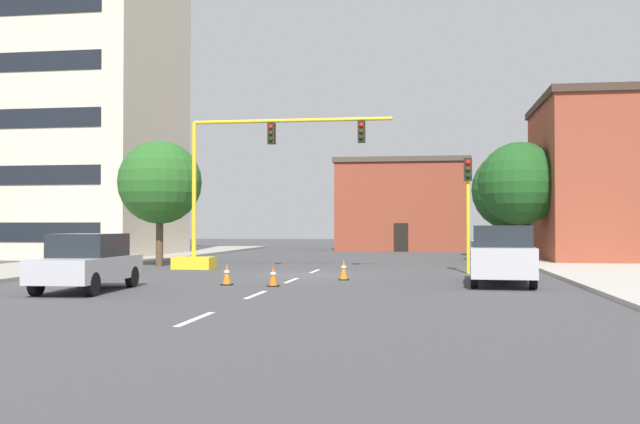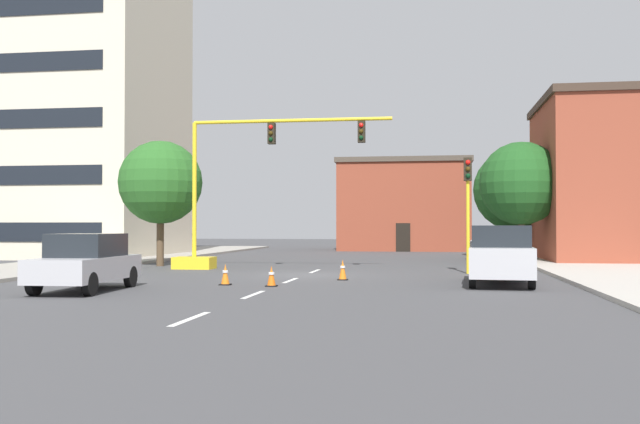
{
  "view_description": "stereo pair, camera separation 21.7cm",
  "coord_description": "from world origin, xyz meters",
  "px_view_note": "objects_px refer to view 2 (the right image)",
  "views": [
    {
      "loc": [
        4.87,
        -28.85,
        1.97
      ],
      "look_at": [
        0.15,
        2.99,
        2.6
      ],
      "focal_mm": 40.75,
      "sensor_mm": 36.0,
      "label": 1
    },
    {
      "loc": [
        5.08,
        -28.81,
        1.97
      ],
      "look_at": [
        0.15,
        2.99,
        2.6
      ],
      "focal_mm": 40.75,
      "sensor_mm": 36.0,
      "label": 2
    }
  ],
  "objects_px": {
    "sedan_silver_near_left": "(86,262)",
    "traffic_cone_roadside_b": "(271,276)",
    "traffic_cone_roadside_c": "(225,275)",
    "traffic_light_pole_right": "(468,188)",
    "tree_right_mid": "(521,183)",
    "tree_left_near": "(160,183)",
    "traffic_signal_gantry": "(222,219)",
    "traffic_cone_roadside_a": "(343,270)",
    "pickup_truck_silver": "(500,256)",
    "tree_right_far": "(514,190)"
  },
  "relations": [
    {
      "from": "tree_left_near",
      "to": "traffic_light_pole_right",
      "type": "bearing_deg",
      "value": -13.54
    },
    {
      "from": "pickup_truck_silver",
      "to": "sedan_silver_near_left",
      "type": "distance_m",
      "value": 13.42
    },
    {
      "from": "traffic_light_pole_right",
      "to": "traffic_cone_roadside_c",
      "type": "height_order",
      "value": "traffic_light_pole_right"
    },
    {
      "from": "traffic_cone_roadside_a",
      "to": "sedan_silver_near_left",
      "type": "bearing_deg",
      "value": -141.91
    },
    {
      "from": "traffic_light_pole_right",
      "to": "traffic_cone_roadside_a",
      "type": "xyz_separation_m",
      "value": [
        -4.7,
        -4.29,
        -3.16
      ]
    },
    {
      "from": "sedan_silver_near_left",
      "to": "traffic_cone_roadside_b",
      "type": "height_order",
      "value": "sedan_silver_near_left"
    },
    {
      "from": "traffic_light_pole_right",
      "to": "pickup_truck_silver",
      "type": "height_order",
      "value": "traffic_light_pole_right"
    },
    {
      "from": "sedan_silver_near_left",
      "to": "traffic_cone_roadside_b",
      "type": "bearing_deg",
      "value": 25.47
    },
    {
      "from": "traffic_signal_gantry",
      "to": "sedan_silver_near_left",
      "type": "distance_m",
      "value": 11.6
    },
    {
      "from": "traffic_cone_roadside_b",
      "to": "pickup_truck_silver",
      "type": "bearing_deg",
      "value": 14.85
    },
    {
      "from": "tree_right_far",
      "to": "traffic_cone_roadside_a",
      "type": "relative_size",
      "value": 9.06
    },
    {
      "from": "pickup_truck_silver",
      "to": "traffic_cone_roadside_b",
      "type": "height_order",
      "value": "pickup_truck_silver"
    },
    {
      "from": "traffic_signal_gantry",
      "to": "pickup_truck_silver",
      "type": "distance_m",
      "value": 13.78
    },
    {
      "from": "tree_left_near",
      "to": "sedan_silver_near_left",
      "type": "height_order",
      "value": "tree_left_near"
    },
    {
      "from": "traffic_cone_roadside_a",
      "to": "traffic_cone_roadside_c",
      "type": "relative_size",
      "value": 1.07
    },
    {
      "from": "traffic_cone_roadside_a",
      "to": "traffic_cone_roadside_c",
      "type": "bearing_deg",
      "value": -142.14
    },
    {
      "from": "tree_left_near",
      "to": "sedan_silver_near_left",
      "type": "bearing_deg",
      "value": -77.96
    },
    {
      "from": "tree_right_far",
      "to": "traffic_cone_roadside_b",
      "type": "bearing_deg",
      "value": -113.15
    },
    {
      "from": "tree_right_mid",
      "to": "traffic_cone_roadside_b",
      "type": "xyz_separation_m",
      "value": [
        -9.92,
        -16.92,
        -3.93
      ]
    },
    {
      "from": "traffic_cone_roadside_b",
      "to": "traffic_signal_gantry",
      "type": "bearing_deg",
      "value": 115.68
    },
    {
      "from": "sedan_silver_near_left",
      "to": "traffic_cone_roadside_c",
      "type": "distance_m",
      "value": 4.56
    },
    {
      "from": "traffic_cone_roadside_a",
      "to": "pickup_truck_silver",
      "type": "bearing_deg",
      "value": -11.87
    },
    {
      "from": "traffic_light_pole_right",
      "to": "pickup_truck_silver",
      "type": "bearing_deg",
      "value": -81.59
    },
    {
      "from": "sedan_silver_near_left",
      "to": "traffic_cone_roadside_b",
      "type": "distance_m",
      "value": 5.79
    },
    {
      "from": "tree_right_far",
      "to": "traffic_cone_roadside_b",
      "type": "relative_size",
      "value": 10.19
    },
    {
      "from": "traffic_signal_gantry",
      "to": "tree_right_far",
      "type": "height_order",
      "value": "traffic_signal_gantry"
    },
    {
      "from": "tree_left_near",
      "to": "traffic_cone_roadside_b",
      "type": "height_order",
      "value": "tree_left_near"
    },
    {
      "from": "tree_right_far",
      "to": "traffic_cone_roadside_c",
      "type": "xyz_separation_m",
      "value": [
        -11.97,
        -23.81,
        -3.91
      ]
    },
    {
      "from": "traffic_signal_gantry",
      "to": "tree_right_mid",
      "type": "bearing_deg",
      "value": 29.06
    },
    {
      "from": "tree_right_mid",
      "to": "traffic_cone_roadside_a",
      "type": "bearing_deg",
      "value": -120.0
    },
    {
      "from": "sedan_silver_near_left",
      "to": "traffic_cone_roadside_a",
      "type": "distance_m",
      "value": 9.11
    },
    {
      "from": "traffic_cone_roadside_c",
      "to": "traffic_light_pole_right",
      "type": "bearing_deg",
      "value": 40.51
    },
    {
      "from": "tree_right_mid",
      "to": "tree_left_near",
      "type": "relative_size",
      "value": 1.05
    },
    {
      "from": "tree_right_far",
      "to": "pickup_truck_silver",
      "type": "xyz_separation_m",
      "value": [
        -2.87,
        -22.16,
        -3.28
      ]
    },
    {
      "from": "traffic_signal_gantry",
      "to": "tree_right_far",
      "type": "bearing_deg",
      "value": 45.93
    },
    {
      "from": "traffic_cone_roadside_b",
      "to": "tree_right_far",
      "type": "bearing_deg",
      "value": 66.85
    },
    {
      "from": "tree_right_mid",
      "to": "traffic_signal_gantry",
      "type": "bearing_deg",
      "value": -150.94
    },
    {
      "from": "traffic_signal_gantry",
      "to": "traffic_light_pole_right",
      "type": "distance_m",
      "value": 11.16
    },
    {
      "from": "traffic_signal_gantry",
      "to": "traffic_cone_roadside_a",
      "type": "height_order",
      "value": "traffic_signal_gantry"
    },
    {
      "from": "pickup_truck_silver",
      "to": "tree_left_near",
      "type": "bearing_deg",
      "value": 149.93
    },
    {
      "from": "sedan_silver_near_left",
      "to": "traffic_signal_gantry",
      "type": "bearing_deg",
      "value": 85.65
    },
    {
      "from": "traffic_light_pole_right",
      "to": "pickup_truck_silver",
      "type": "relative_size",
      "value": 0.87
    },
    {
      "from": "sedan_silver_near_left",
      "to": "traffic_cone_roadside_b",
      "type": "relative_size",
      "value": 6.84
    },
    {
      "from": "traffic_signal_gantry",
      "to": "traffic_cone_roadside_c",
      "type": "height_order",
      "value": "traffic_signal_gantry"
    },
    {
      "from": "tree_right_far",
      "to": "pickup_truck_silver",
      "type": "distance_m",
      "value": 22.59
    },
    {
      "from": "traffic_light_pole_right",
      "to": "tree_left_near",
      "type": "distance_m",
      "value": 15.15
    },
    {
      "from": "traffic_light_pole_right",
      "to": "pickup_truck_silver",
      "type": "xyz_separation_m",
      "value": [
        0.8,
        -5.44,
        -2.55
      ]
    },
    {
      "from": "traffic_cone_roadside_a",
      "to": "traffic_cone_roadside_b",
      "type": "distance_m",
      "value": 3.69
    },
    {
      "from": "tree_right_mid",
      "to": "pickup_truck_silver",
      "type": "distance_m",
      "value": 15.5
    },
    {
      "from": "tree_right_far",
      "to": "traffic_cone_roadside_b",
      "type": "xyz_separation_m",
      "value": [
        -10.32,
        -24.14,
        -3.93
      ]
    }
  ]
}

